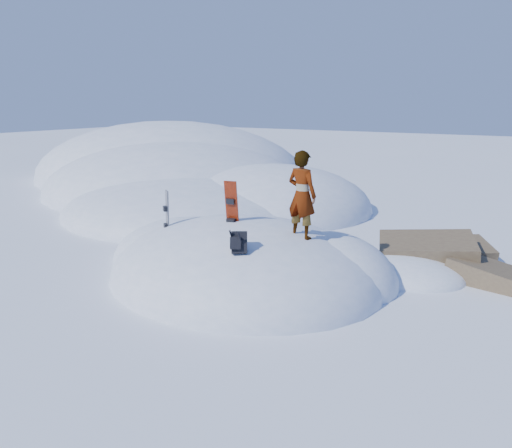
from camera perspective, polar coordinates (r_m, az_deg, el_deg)
The scene contains 9 objects.
ground at distance 12.46m, azimuth -1.42°, elevation -6.25°, with size 120.00×120.00×0.00m, color white.
snow_mound at distance 12.74m, azimuth -1.47°, elevation -5.80°, with size 8.00×6.00×3.00m.
snow_ridge at distance 26.23m, azimuth -8.67°, elevation 4.32°, with size 21.50×18.50×6.40m.
rock_outcrop at distance 13.74m, azimuth 18.93°, elevation -5.02°, with size 4.68×4.41×1.68m.
snowboard_red at distance 11.92m, azimuth -2.77°, elevation 1.22°, with size 0.36×0.34×1.63m.
snowboard_dark at distance 12.81m, azimuth -10.14°, elevation 0.55°, with size 0.26×0.26×1.50m.
backpack at distance 10.35m, azimuth -1.99°, elevation -2.12°, with size 0.47×0.52×0.55m.
gear_pile at distance 12.99m, azimuth -12.72°, elevation -5.28°, with size 0.79×0.60×0.21m.
person at distance 11.12m, azimuth 5.26°, elevation 3.30°, with size 0.73×0.48×1.99m, color slate.
Camera 1 is at (6.45, -9.76, 4.29)m, focal length 35.00 mm.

